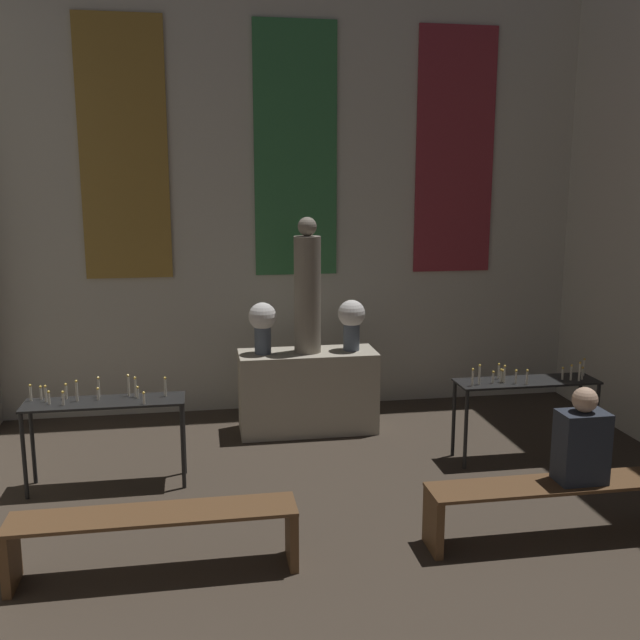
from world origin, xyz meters
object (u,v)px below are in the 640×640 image
(flower_vase_right, at_px, (352,320))
(candle_rack_left, at_px, (105,412))
(person_seated, at_px, (582,441))
(flower_vase_left, at_px, (263,323))
(altar, at_px, (308,391))
(statue, at_px, (307,290))
(pew_back_right, at_px, (554,498))
(candle_rack_right, at_px, (526,391))
(pew_back_left, at_px, (155,529))

(flower_vase_right, height_order, candle_rack_left, flower_vase_right)
(person_seated, bearing_deg, flower_vase_left, 128.38)
(altar, height_order, flower_vase_left, flower_vase_left)
(statue, distance_m, flower_vase_left, 0.58)
(person_seated, bearing_deg, pew_back_right, 180.00)
(candle_rack_right, relative_size, person_seated, 1.89)
(altar, xyz_separation_m, flower_vase_left, (-0.48, 0.00, 0.77))
(flower_vase_right, bearing_deg, candle_rack_right, -37.26)
(flower_vase_left, bearing_deg, pew_back_left, -110.16)
(altar, relative_size, flower_vase_left, 2.68)
(candle_rack_left, xyz_separation_m, pew_back_left, (0.51, -1.57, -0.35))
(candle_rack_right, height_order, pew_back_left, candle_rack_right)
(flower_vase_left, xyz_separation_m, person_seated, (2.14, -2.70, -0.44))
(flower_vase_right, height_order, pew_back_right, flower_vase_right)
(flower_vase_left, bearing_deg, statue, -0.00)
(pew_back_right, bearing_deg, candle_rack_right, 72.33)
(statue, bearing_deg, flower_vase_left, 180.00)
(candle_rack_right, height_order, pew_back_right, candle_rack_right)
(flower_vase_left, bearing_deg, person_seated, -51.62)
(altar, bearing_deg, pew_back_right, -61.44)
(flower_vase_right, distance_m, candle_rack_right, 1.95)
(candle_rack_left, bearing_deg, candle_rack_right, -0.08)
(person_seated, bearing_deg, pew_back_left, 180.00)
(flower_vase_left, xyz_separation_m, flower_vase_right, (0.96, 0.00, 0.00))
(statue, height_order, candle_rack_right, statue)
(candle_rack_right, bearing_deg, flower_vase_right, 142.74)
(statue, relative_size, pew_back_right, 0.73)
(flower_vase_left, relative_size, pew_back_left, 0.28)
(statue, bearing_deg, flower_vase_right, 0.00)
(statue, distance_m, candle_rack_right, 2.43)
(altar, relative_size, person_seated, 2.01)
(candle_rack_right, bearing_deg, pew_back_right, -107.67)
(pew_back_left, bearing_deg, candle_rack_left, 107.83)
(candle_rack_right, xyz_separation_m, pew_back_left, (-3.44, -1.57, -0.35))
(statue, relative_size, candle_rack_right, 1.04)
(flower_vase_right, distance_m, person_seated, 2.98)
(altar, relative_size, candle_rack_left, 1.06)
(flower_vase_right, relative_size, person_seated, 0.75)
(pew_back_right, distance_m, person_seated, 0.48)
(flower_vase_right, distance_m, candle_rack_left, 2.75)
(flower_vase_left, distance_m, person_seated, 3.47)
(pew_back_left, bearing_deg, person_seated, 0.00)
(flower_vase_right, xyz_separation_m, pew_back_left, (-1.95, -2.70, -0.88))
(altar, height_order, statue, statue)
(statue, relative_size, flower_vase_right, 2.61)
(flower_vase_left, relative_size, pew_back_right, 0.28)
(altar, distance_m, pew_back_right, 3.07)
(altar, bearing_deg, candle_rack_left, -150.27)
(pew_back_left, xyz_separation_m, pew_back_right, (2.94, 0.00, 0.00))
(flower_vase_right, bearing_deg, candle_rack_left, -155.31)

